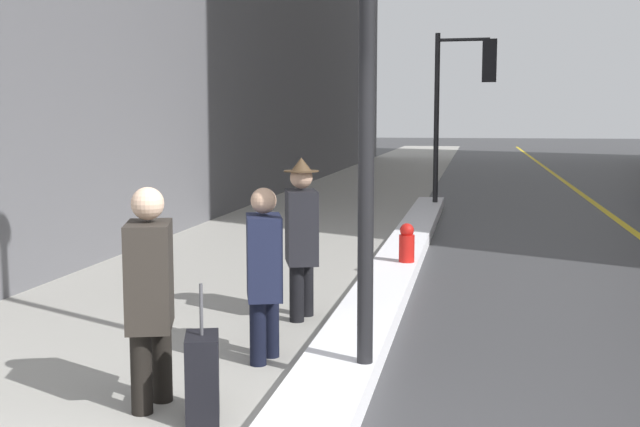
# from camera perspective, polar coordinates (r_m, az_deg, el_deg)

# --- Properties ---
(sidewalk_slab) EXTENTS (4.00, 80.00, 0.01)m
(sidewalk_slab) POSITION_cam_1_polar(r_m,az_deg,el_deg) (19.49, 1.57, 0.82)
(sidewalk_slab) COLOR #9E9B93
(sidewalk_slab) RESTS_ON ground
(road_centre_stripe) EXTENTS (0.16, 80.00, 0.00)m
(road_centre_stripe) POSITION_cam_1_polar(r_m,az_deg,el_deg) (19.43, 19.31, 0.41)
(road_centre_stripe) COLOR gold
(road_centre_stripe) RESTS_ON ground
(snow_bank_curb) EXTENTS (0.59, 16.12, 0.20)m
(snow_bank_curb) POSITION_cam_1_polar(r_m,az_deg,el_deg) (10.98, 5.61, -3.39)
(snow_bank_curb) COLOR white
(snow_bank_curb) RESTS_ON ground
(traffic_light_near) EXTENTS (1.31, 0.32, 3.85)m
(traffic_light_near) POSITION_cam_1_polar(r_m,az_deg,el_deg) (17.70, 10.53, 9.11)
(traffic_light_near) COLOR black
(traffic_light_near) RESTS_ON ground
(pedestrian_trailing) EXTENTS (0.44, 0.57, 1.57)m
(pedestrian_trailing) POSITION_cam_1_polar(r_m,az_deg,el_deg) (5.69, -12.02, -5.16)
(pedestrian_trailing) COLOR black
(pedestrian_trailing) RESTS_ON ground
(pedestrian_with_shoulder_bag) EXTENTS (0.41, 0.71, 1.47)m
(pedestrian_with_shoulder_bag) POSITION_cam_1_polar(r_m,az_deg,el_deg) (6.67, -4.00, -3.77)
(pedestrian_with_shoulder_bag) COLOR black
(pedestrian_with_shoulder_bag) RESTS_ON ground
(pedestrian_in_glasses) EXTENTS (0.44, 0.57, 1.65)m
(pedestrian_in_glasses) POSITION_cam_1_polar(r_m,az_deg,el_deg) (8.04, -1.32, -1.32)
(pedestrian_in_glasses) COLOR black
(pedestrian_in_glasses) RESTS_ON ground
(rolling_suitcase) EXTENTS (0.32, 0.41, 0.95)m
(rolling_suitcase) POSITION_cam_1_polar(r_m,az_deg,el_deg) (5.54, -8.36, -11.53)
(rolling_suitcase) COLOR black
(rolling_suitcase) RESTS_ON ground
(fire_hydrant) EXTENTS (0.20, 0.20, 0.70)m
(fire_hydrant) POSITION_cam_1_polar(r_m,az_deg,el_deg) (10.35, 6.18, -2.64)
(fire_hydrant) COLOR red
(fire_hydrant) RESTS_ON ground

